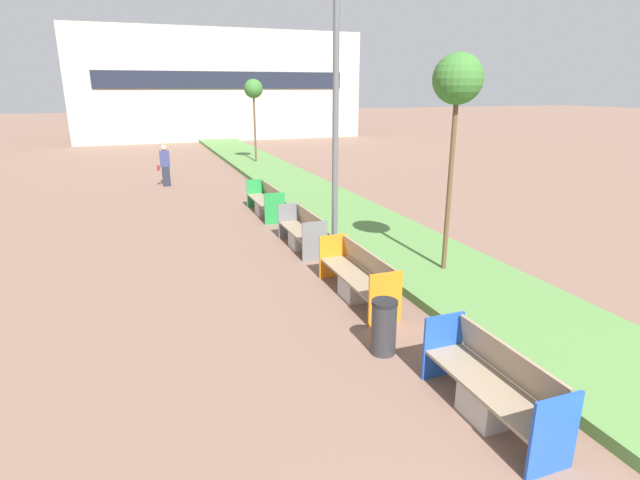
% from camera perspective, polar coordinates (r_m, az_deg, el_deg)
% --- Properties ---
extents(planter_grass_strip, '(2.80, 120.00, 0.18)m').
position_cam_1_polar(planter_grass_strip, '(14.23, 5.58, 1.43)').
color(planter_grass_strip, '#568442').
rests_on(planter_grass_strip, ground).
extents(building_backdrop, '(21.49, 7.22, 8.01)m').
position_cam_1_polar(building_backdrop, '(42.34, -11.63, 16.87)').
color(building_backdrop, '#B2AD9E').
rests_on(building_backdrop, ground).
extents(bench_blue_frame, '(0.65, 2.05, 0.94)m').
position_cam_1_polar(bench_blue_frame, '(6.68, 19.04, -16.00)').
color(bench_blue_frame, '#ADA8A0').
rests_on(bench_blue_frame, ground).
extents(bench_orange_frame, '(0.65, 2.42, 0.94)m').
position_cam_1_polar(bench_orange_frame, '(9.63, 4.37, -4.50)').
color(bench_orange_frame, '#ADA8A0').
rests_on(bench_orange_frame, ground).
extents(bench_grey_frame, '(0.65, 2.05, 0.94)m').
position_cam_1_polar(bench_grey_frame, '(12.57, -2.00, 0.70)').
color(bench_grey_frame, '#ADA8A0').
rests_on(bench_grey_frame, ground).
extents(bench_green_frame, '(0.65, 2.43, 0.94)m').
position_cam_1_polar(bench_green_frame, '(15.99, -6.20, 4.22)').
color(bench_green_frame, '#ADA8A0').
rests_on(bench_green_frame, ground).
extents(litter_bin, '(0.40, 0.40, 0.86)m').
position_cam_1_polar(litter_bin, '(7.72, 7.30, -9.82)').
color(litter_bin, '#2D2D30').
rests_on(litter_bin, ground).
extents(street_lamp_post, '(0.24, 0.44, 7.54)m').
position_cam_1_polar(street_lamp_post, '(11.69, 1.83, 18.27)').
color(street_lamp_post, '#56595B').
rests_on(street_lamp_post, ground).
extents(sapling_tree_near, '(0.98, 0.98, 4.56)m').
position_cam_1_polar(sapling_tree_near, '(10.43, 15.46, 16.89)').
color(sapling_tree_near, brown).
rests_on(sapling_tree_near, ground).
extents(sapling_tree_far, '(0.94, 0.94, 4.31)m').
position_cam_1_polar(sapling_tree_far, '(26.41, -7.61, 16.60)').
color(sapling_tree_far, brown).
rests_on(sapling_tree_far, ground).
extents(pedestrian_walking, '(0.53, 0.24, 1.67)m').
position_cam_1_polar(pedestrian_walking, '(21.50, -17.29, 8.13)').
color(pedestrian_walking, '#232633').
rests_on(pedestrian_walking, ground).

